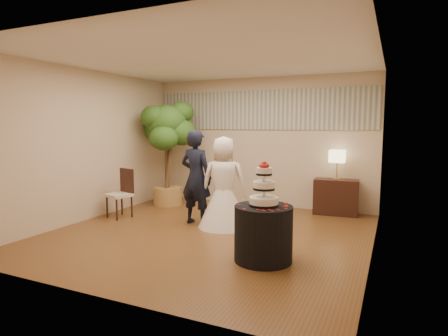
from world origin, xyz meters
The scene contains 15 objects.
floor centered at (0.00, 0.00, 0.00)m, with size 5.00×5.00×0.00m, color brown.
ceiling centered at (0.00, 0.00, 2.80)m, with size 5.00×5.00×0.00m, color white.
wall_back centered at (0.00, 2.50, 1.40)m, with size 5.00×0.06×2.80m, color beige.
wall_front centered at (0.00, -2.50, 1.40)m, with size 5.00×0.06×2.80m, color beige.
wall_left centered at (-2.50, 0.00, 1.40)m, with size 0.06×5.00×2.80m, color beige.
wall_right centered at (2.50, 0.00, 1.40)m, with size 0.06×5.00×2.80m, color beige.
mural_border centered at (0.00, 2.48, 2.10)m, with size 4.90×0.02×0.85m, color #A0A292.
groom centered at (-0.48, 0.48, 0.85)m, with size 0.62×0.41×1.69m, color black.
bride centered at (0.05, 0.49, 0.79)m, with size 0.90×0.90×1.58m, color white.
cake_table centered at (1.21, -0.79, 0.37)m, with size 0.76×0.76×0.73m, color black.
wedding_cake centered at (1.21, -0.79, 1.02)m, with size 0.38×0.38×0.58m, color white, non-canonical shape.
console centered at (1.70, 2.24, 0.35)m, with size 0.85×0.38×0.71m, color black.
table_lamp centered at (1.70, 2.24, 1.00)m, with size 0.29×0.29×0.58m, color beige, non-canonical shape.
ficus_tree centered at (-1.85, 1.63, 1.17)m, with size 1.11×1.11×2.33m, color #2E5A1C, non-canonical shape.
side_chair centered at (-2.05, 0.26, 0.47)m, with size 0.43×0.45×0.94m, color black, non-canonical shape.
Camera 1 is at (2.72, -5.33, 1.77)m, focal length 30.00 mm.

